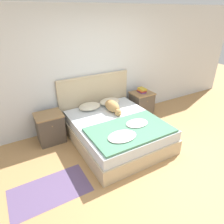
% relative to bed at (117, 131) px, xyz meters
% --- Properties ---
extents(ground_plane, '(16.00, 16.00, 0.00)m').
position_rel_bed_xyz_m(ground_plane, '(0.03, -1.08, -0.24)').
color(ground_plane, tan).
extents(wall_back, '(9.00, 0.06, 2.55)m').
position_rel_bed_xyz_m(wall_back, '(0.03, 1.05, 1.04)').
color(wall_back, silver).
rests_on(wall_back, ground_plane).
extents(bed, '(1.64, 1.91, 0.49)m').
position_rel_bed_xyz_m(bed, '(0.00, 0.00, 0.00)').
color(bed, '#C6B28E').
rests_on(bed, ground_plane).
extents(headboard, '(1.72, 0.06, 1.16)m').
position_rel_bed_xyz_m(headboard, '(0.00, 0.98, 0.36)').
color(headboard, '#C6B28E').
rests_on(headboard, ground_plane).
extents(nightstand_left, '(0.52, 0.47, 0.61)m').
position_rel_bed_xyz_m(nightstand_left, '(-1.15, 0.69, 0.07)').
color(nightstand_left, '#4C4238').
rests_on(nightstand_left, ground_plane).
extents(nightstand_right, '(0.52, 0.47, 0.61)m').
position_rel_bed_xyz_m(nightstand_right, '(1.15, 0.69, 0.07)').
color(nightstand_right, '#4C4238').
rests_on(nightstand_right, ground_plane).
extents(pillow_left, '(0.48, 0.36, 0.14)m').
position_rel_bed_xyz_m(pillow_left, '(-0.25, 0.73, 0.32)').
color(pillow_left, beige).
rests_on(pillow_left, bed).
extents(pillow_right, '(0.48, 0.36, 0.14)m').
position_rel_bed_xyz_m(pillow_right, '(0.25, 0.73, 0.32)').
color(pillow_right, beige).
rests_on(pillow_right, bed).
extents(quilt, '(1.47, 0.92, 0.07)m').
position_rel_bed_xyz_m(quilt, '(-0.01, -0.46, 0.27)').
color(quilt, '#4C8466').
rests_on(quilt, bed).
extents(dog, '(0.25, 0.63, 0.23)m').
position_rel_bed_xyz_m(dog, '(0.13, 0.39, 0.36)').
color(dog, tan).
rests_on(dog, bed).
extents(book_stack, '(0.18, 0.24, 0.11)m').
position_rel_bed_xyz_m(book_stack, '(1.15, 0.71, 0.43)').
color(book_stack, '#703D7F').
rests_on(book_stack, nightstand_right).
extents(rug, '(1.16, 0.66, 0.00)m').
position_rel_bed_xyz_m(rug, '(-1.53, -0.59, -0.24)').
color(rug, '#604C75').
rests_on(rug, ground_plane).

